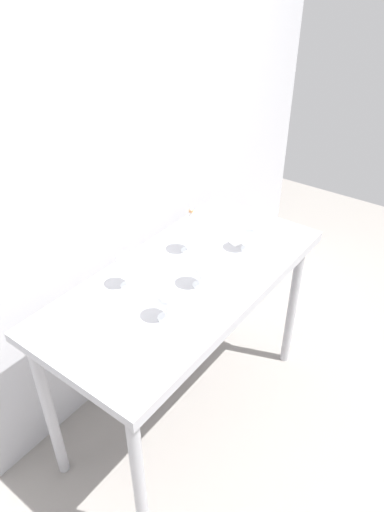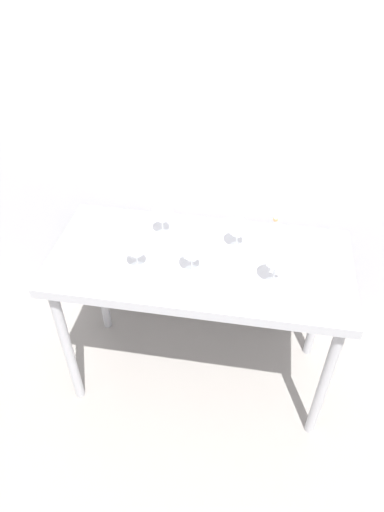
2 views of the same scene
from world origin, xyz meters
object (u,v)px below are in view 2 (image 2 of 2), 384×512
at_px(wine_glass_near_right, 276,260).
at_px(decanter_funnel, 274,228).
at_px(tasting_sheet_upper, 298,267).
at_px(wine_glass_near_center, 192,251).
at_px(wine_glass_near_left, 136,248).
at_px(wine_glass_far_right, 238,228).
at_px(tasting_sheet_lower, 129,237).
at_px(wine_glass_far_left, 162,214).

height_order(wine_glass_near_right, decanter_funnel, wine_glass_near_right).
distance_m(tasting_sheet_upper, decanter_funnel, 0.24).
distance_m(wine_glass_near_center, decanter_funnel, 0.48).
xyz_separation_m(wine_glass_near_left, wine_glass_far_right, (0.43, 0.22, -0.00)).
xyz_separation_m(tasting_sheet_upper, tasting_sheet_lower, (-0.82, 0.08, 0.00)).
height_order(wine_glass_far_right, tasting_sheet_upper, wine_glass_far_right).
xyz_separation_m(wine_glass_far_right, decanter_funnel, (0.17, 0.11, -0.06)).
bearing_deg(decanter_funnel, wine_glass_far_left, -172.34).
bearing_deg(wine_glass_near_right, tasting_sheet_upper, 49.16).
height_order(wine_glass_far_left, decanter_funnel, wine_glass_far_left).
bearing_deg(wine_glass_near_center, tasting_sheet_lower, 151.13).
bearing_deg(tasting_sheet_lower, wine_glass_near_right, 23.04).
relative_size(wine_glass_far_left, wine_glass_near_center, 1.00).
distance_m(wine_glass_near_right, wine_glass_far_right, 0.29).
bearing_deg(wine_glass_near_left, decanter_funnel, 28.99).
height_order(wine_glass_near_left, wine_glass_near_right, wine_glass_near_right).
bearing_deg(decanter_funnel, wine_glass_far_right, -147.37).
bearing_deg(wine_glass_near_left, wine_glass_near_center, 3.93).
relative_size(wine_glass_near_left, decanter_funnel, 1.07).
bearing_deg(tasting_sheet_upper, wine_glass_far_left, -172.03).
relative_size(wine_glass_far_left, tasting_sheet_upper, 0.83).
bearing_deg(tasting_sheet_upper, wine_glass_near_left, -150.53).
relative_size(wine_glass_far_left, wine_glass_near_left, 1.04).
xyz_separation_m(wine_glass_near_left, wine_glass_near_right, (0.61, -0.00, 0.02)).
xyz_separation_m(wine_glass_near_center, tasting_sheet_lower, (-0.35, 0.19, -0.12)).
height_order(wine_glass_near_center, tasting_sheet_lower, wine_glass_near_center).
relative_size(wine_glass_near_left, tasting_sheet_upper, 0.80).
distance_m(wine_glass_far_right, tasting_sheet_upper, 0.32).
bearing_deg(wine_glass_near_left, tasting_sheet_lower, 115.47).
xyz_separation_m(wine_glass_near_center, wine_glass_near_left, (-0.25, -0.02, -0.00)).
xyz_separation_m(wine_glass_far_left, tasting_sheet_upper, (0.66, -0.14, -0.12)).
relative_size(wine_glass_near_left, wine_glass_far_right, 1.00).
distance_m(wine_glass_far_left, tasting_sheet_lower, 0.21).
relative_size(wine_glass_near_right, wine_glass_far_right, 1.15).
bearing_deg(tasting_sheet_upper, decanter_funnel, 139.03).
distance_m(wine_glass_near_center, wine_glass_near_left, 0.25).
bearing_deg(wine_glass_far_left, tasting_sheet_lower, -161.85).
xyz_separation_m(wine_glass_near_right, tasting_sheet_upper, (0.11, 0.13, -0.13)).
bearing_deg(wine_glass_far_left, wine_glass_near_right, -25.44).
height_order(wine_glass_near_right, tasting_sheet_lower, wine_glass_near_right).
xyz_separation_m(wine_glass_near_right, wine_glass_far_right, (-0.18, 0.22, -0.02)).
distance_m(wine_glass_near_left, wine_glass_near_right, 0.61).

